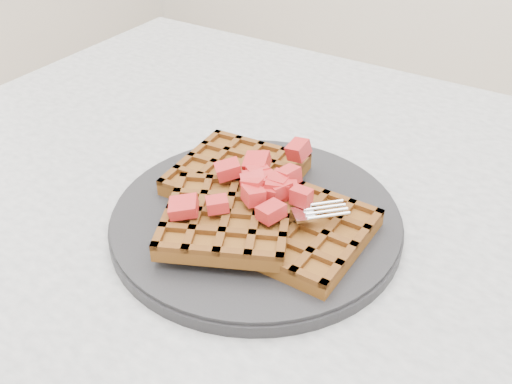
% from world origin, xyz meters
% --- Properties ---
extents(table, '(1.20, 0.80, 0.75)m').
position_xyz_m(table, '(0.00, 0.00, 0.64)').
color(table, beige).
rests_on(table, ground).
extents(plate, '(0.28, 0.28, 0.02)m').
position_xyz_m(plate, '(-0.12, -0.03, 0.76)').
color(plate, black).
rests_on(plate, table).
extents(waffles, '(0.22, 0.21, 0.03)m').
position_xyz_m(waffles, '(-0.12, -0.03, 0.78)').
color(waffles, brown).
rests_on(waffles, plate).
extents(strawberry_pile, '(0.15, 0.15, 0.02)m').
position_xyz_m(strawberry_pile, '(-0.12, -0.03, 0.80)').
color(strawberry_pile, maroon).
rests_on(strawberry_pile, waffles).
extents(fork, '(0.15, 0.14, 0.02)m').
position_xyz_m(fork, '(-0.09, -0.06, 0.77)').
color(fork, silver).
rests_on(fork, plate).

